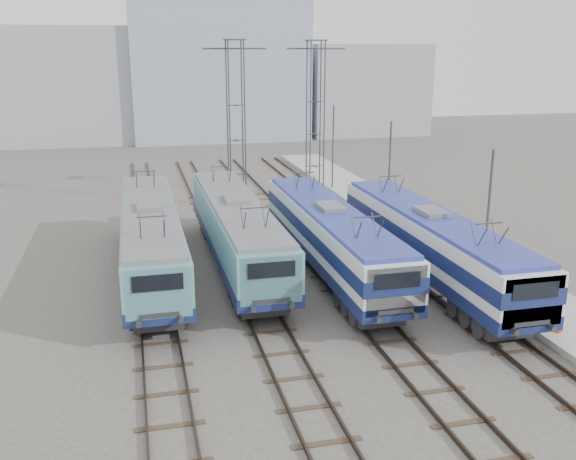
# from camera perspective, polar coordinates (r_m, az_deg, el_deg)

# --- Properties ---
(ground) EXTENTS (160.00, 160.00, 0.00)m
(ground) POSITION_cam_1_polar(r_m,az_deg,el_deg) (27.52, 3.08, -8.64)
(ground) COLOR #514C47
(platform) EXTENTS (4.00, 70.00, 0.30)m
(platform) POSITION_cam_1_polar(r_m,az_deg,el_deg) (38.15, 14.41, -1.83)
(platform) COLOR #9E9E99
(platform) RESTS_ON ground
(locomotive_far_left) EXTENTS (2.82, 17.80, 3.35)m
(locomotive_far_left) POSITION_cam_1_polar(r_m,az_deg,el_deg) (33.29, -12.13, -0.52)
(locomotive_far_left) COLOR navy
(locomotive_far_left) RESTS_ON ground
(locomotive_center_left) EXTENTS (2.83, 17.90, 3.37)m
(locomotive_center_left) POSITION_cam_1_polar(r_m,az_deg,el_deg) (34.08, -4.58, 0.18)
(locomotive_center_left) COLOR navy
(locomotive_center_left) RESTS_ON ground
(locomotive_center_right) EXTENTS (2.76, 17.41, 3.27)m
(locomotive_center_right) POSITION_cam_1_polar(r_m,az_deg,el_deg) (32.88, 3.84, -0.39)
(locomotive_center_right) COLOR navy
(locomotive_center_right) RESTS_ON ground
(locomotive_far_right) EXTENTS (2.77, 17.48, 3.28)m
(locomotive_far_right) POSITION_cam_1_polar(r_m,az_deg,el_deg) (32.53, 12.61, -0.91)
(locomotive_far_right) COLOR navy
(locomotive_far_right) RESTS_ON ground
(catenary_tower_west) EXTENTS (4.50, 1.20, 12.00)m
(catenary_tower_west) POSITION_cam_1_polar(r_m,az_deg,el_deg) (46.79, -4.64, 9.94)
(catenary_tower_west) COLOR #3F4247
(catenary_tower_west) RESTS_ON ground
(catenary_tower_east) EXTENTS (4.50, 1.20, 12.00)m
(catenary_tower_east) POSITION_cam_1_polar(r_m,az_deg,el_deg) (50.14, 2.45, 10.37)
(catenary_tower_east) COLOR #3F4247
(catenary_tower_east) RESTS_ON ground
(mast_front) EXTENTS (0.12, 0.12, 7.00)m
(mast_front) POSITION_cam_1_polar(r_m,az_deg,el_deg) (31.46, 17.28, 0.57)
(mast_front) COLOR #3F4247
(mast_front) RESTS_ON ground
(mast_mid) EXTENTS (0.12, 0.12, 7.00)m
(mast_mid) POSITION_cam_1_polar(r_m,az_deg,el_deg) (41.92, 8.97, 4.77)
(mast_mid) COLOR #3F4247
(mast_mid) RESTS_ON ground
(mast_rear) EXTENTS (0.12, 0.12, 7.00)m
(mast_rear) POSITION_cam_1_polar(r_m,az_deg,el_deg) (53.03, 4.01, 7.22)
(mast_rear) COLOR #3F4247
(mast_rear) RESTS_ON ground
(safety_cone) EXTENTS (0.36, 0.36, 0.53)m
(safety_cone) POSITION_cam_1_polar(r_m,az_deg,el_deg) (28.45, 22.90, -7.85)
(safety_cone) COLOR #CF4506
(safety_cone) RESTS_ON platform
(building_west) EXTENTS (18.00, 12.00, 14.00)m
(building_west) POSITION_cam_1_polar(r_m,az_deg,el_deg) (86.34, -18.49, 12.10)
(building_west) COLOR #959CA5
(building_west) RESTS_ON ground
(building_center) EXTENTS (22.00, 14.00, 18.00)m
(building_center) POSITION_cam_1_polar(r_m,az_deg,el_deg) (86.74, -6.34, 14.13)
(building_center) COLOR #929DB4
(building_center) RESTS_ON ground
(building_east) EXTENTS (16.00, 12.00, 12.00)m
(building_east) POSITION_cam_1_polar(r_m,az_deg,el_deg) (91.66, 6.51, 12.33)
(building_east) COLOR #959CA5
(building_east) RESTS_ON ground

